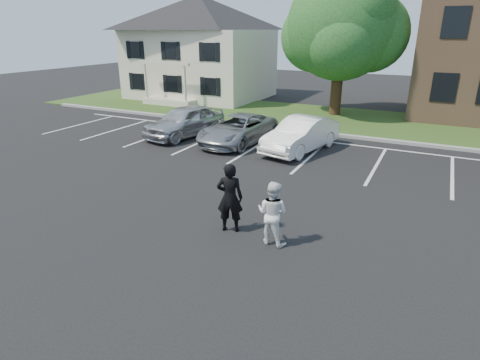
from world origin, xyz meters
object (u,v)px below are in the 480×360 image
object	(u,v)px
man_white_shirt	(272,213)
car_white_sedan	(301,135)
house	(200,48)
car_silver_west	(185,121)
car_silver_minivan	(238,129)
tree	(343,27)
man_black_suit	(230,198)

from	to	relation	value
man_white_shirt	car_white_sedan	size ratio (longest dim) A/B	0.37
house	car_silver_west	size ratio (longest dim) A/B	2.19
house	car_white_sedan	bearing A→B (deg)	-42.66
house	man_white_shirt	size ratio (longest dim) A/B	6.02
car_silver_minivan	car_white_sedan	world-z (taller)	car_white_sedan
tree	car_silver_west	xyz separation A→B (m)	(-5.72, -8.98, -4.55)
man_black_suit	car_white_sedan	xyz separation A→B (m)	(-0.74, 8.34, -0.22)
house	man_black_suit	bearing A→B (deg)	-56.46
car_silver_west	tree	bearing A→B (deg)	69.33
tree	car_white_sedan	bearing A→B (deg)	-86.62
house	tree	size ratio (longest dim) A/B	1.17
man_black_suit	man_white_shirt	world-z (taller)	man_black_suit
car_silver_west	car_white_sedan	world-z (taller)	car_silver_west
man_black_suit	car_silver_west	world-z (taller)	man_black_suit
house	car_silver_minivan	world-z (taller)	house
house	car_silver_west	bearing A→B (deg)	-62.13
man_white_shirt	car_silver_west	distance (m)	11.77
car_silver_minivan	man_black_suit	bearing A→B (deg)	-59.82
man_white_shirt	car_white_sedan	distance (m)	8.72
car_silver_minivan	car_silver_west	bearing A→B (deg)	-174.35
car_white_sedan	man_white_shirt	bearing A→B (deg)	-63.97
man_white_shirt	car_silver_minivan	distance (m)	9.91
man_black_suit	man_white_shirt	distance (m)	1.32
tree	man_black_suit	bearing A→B (deg)	-85.78
man_black_suit	car_white_sedan	size ratio (longest dim) A/B	0.43
man_black_suit	car_silver_minivan	size ratio (longest dim) A/B	0.40
house	man_white_shirt	world-z (taller)	house
tree	car_silver_minivan	xyz separation A→B (m)	(-2.66, -8.94, -4.67)
car_silver_west	man_white_shirt	bearing A→B (deg)	-33.45
car_silver_west	car_white_sedan	distance (m)	6.24
car_silver_west	car_silver_minivan	xyz separation A→B (m)	(3.05, 0.05, -0.12)
man_white_shirt	car_silver_minivan	world-z (taller)	man_white_shirt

